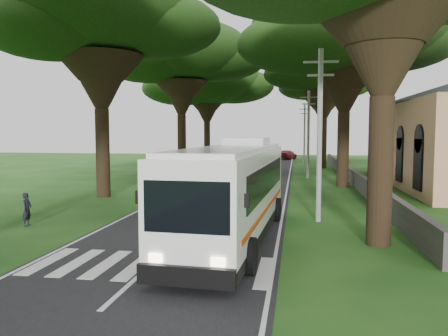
{
  "coord_description": "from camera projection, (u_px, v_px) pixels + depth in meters",
  "views": [
    {
      "loc": [
        4.46,
        -14.69,
        4.15
      ],
      "look_at": [
        0.46,
        9.33,
        2.2
      ],
      "focal_mm": 35.0,
      "sensor_mm": 36.0,
      "label": 1
    }
  ],
  "objects": [
    {
      "name": "distant_car_c",
      "position": [
        287.0,
        155.0,
        69.42
      ],
      "size": [
        3.32,
        5.19,
        1.4
      ],
      "primitive_type": "imported",
      "rotation": [
        0.0,
        0.0,
        2.84
      ],
      "color": "maroon",
      "rests_on": "road"
    },
    {
      "name": "ground",
      "position": [
        168.0,
        250.0,
        15.51
      ],
      "size": [
        140.0,
        140.0,
        0.0
      ],
      "primitive_type": "plane",
      "color": "#154012",
      "rests_on": "ground"
    },
    {
      "name": "pole_near",
      "position": [
        320.0,
        132.0,
        20.17
      ],
      "size": [
        1.6,
        0.24,
        8.0
      ],
      "color": "gray",
      "rests_on": "ground"
    },
    {
      "name": "pole_mid",
      "position": [
        308.0,
        133.0,
        39.84
      ],
      "size": [
        1.6,
        0.24,
        8.0
      ],
      "color": "gray",
      "rests_on": "ground"
    },
    {
      "name": "pole_far",
      "position": [
        304.0,
        133.0,
        59.51
      ],
      "size": [
        1.6,
        0.24,
        8.0
      ],
      "color": "gray",
      "rests_on": "ground"
    },
    {
      "name": "property_wall",
      "position": [
        350.0,
        174.0,
        37.59
      ],
      "size": [
        0.35,
        50.0,
        1.2
      ],
      "primitive_type": "cube",
      "color": "#383533",
      "rests_on": "ground"
    },
    {
      "name": "tree_r_mida",
      "position": [
        346.0,
        34.0,
        32.94
      ],
      "size": [
        14.61,
        14.61,
        14.85
      ],
      "color": "black",
      "rests_on": "ground"
    },
    {
      "name": "tree_l_midb",
      "position": [
        181.0,
        53.0,
        45.24
      ],
      "size": [
        14.7,
        14.7,
        15.69
      ],
      "color": "black",
      "rests_on": "ground"
    },
    {
      "name": "tree_l_mida",
      "position": [
        100.0,
        18.0,
        27.7
      ],
      "size": [
        12.59,
        12.59,
        14.34
      ],
      "color": "black",
      "rests_on": "ground"
    },
    {
      "name": "pedestrian",
      "position": [
        27.0,
        209.0,
        19.53
      ],
      "size": [
        0.4,
        0.57,
        1.5
      ],
      "primitive_type": "imported",
      "rotation": [
        0.0,
        0.0,
        1.66
      ],
      "color": "black",
      "rests_on": "ground"
    },
    {
      "name": "crosswalk",
      "position": [
        150.0,
        267.0,
        13.54
      ],
      "size": [
        8.0,
        3.0,
        0.01
      ],
      "primitive_type": "cube",
      "color": "silver",
      "rests_on": "ground"
    },
    {
      "name": "tree_r_midb",
      "position": [
        324.0,
        67.0,
        50.7
      ],
      "size": [
        12.6,
        12.6,
        14.73
      ],
      "color": "black",
      "rests_on": "ground"
    },
    {
      "name": "distant_car_b",
      "position": [
        257.0,
        156.0,
        66.82
      ],
      "size": [
        1.82,
        3.79,
        1.2
      ],
      "primitive_type": "imported",
      "rotation": [
        0.0,
        0.0,
        0.16
      ],
      "color": "#21214E",
      "rests_on": "road"
    },
    {
      "name": "tree_l_far",
      "position": [
        207.0,
        82.0,
        63.18
      ],
      "size": [
        16.08,
        16.08,
        15.01
      ],
      "color": "black",
      "rests_on": "ground"
    },
    {
      "name": "tree_r_far",
      "position": [
        324.0,
        82.0,
        68.22
      ],
      "size": [
        12.64,
        12.64,
        14.96
      ],
      "color": "black",
      "rests_on": "ground"
    },
    {
      "name": "road",
      "position": [
        247.0,
        178.0,
        40.09
      ],
      "size": [
        8.0,
        120.0,
        0.04
      ],
      "primitive_type": "cube",
      "color": "black",
      "rests_on": "ground"
    },
    {
      "name": "coach_bus",
      "position": [
        234.0,
        190.0,
        16.94
      ],
      "size": [
        3.39,
        12.44,
        3.63
      ],
      "rotation": [
        0.0,
        0.0,
        -0.05
      ],
      "color": "white",
      "rests_on": "ground"
    }
  ]
}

